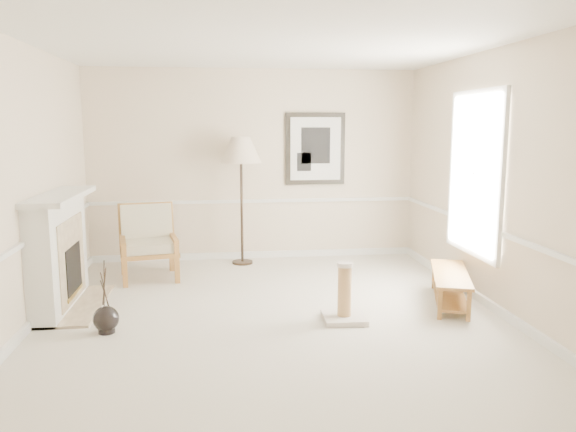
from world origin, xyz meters
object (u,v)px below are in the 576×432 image
object	(u,v)px
floor_lamp	(241,154)
scratching_post	(344,302)
armchair	(148,238)
bench	(450,283)
floor_vase	(106,320)

from	to	relation	value
floor_lamp	scratching_post	xyz separation A→B (m)	(0.97, -2.64, -1.45)
armchair	bench	size ratio (longest dim) A/B	0.74
floor_lamp	scratching_post	bearing A→B (deg)	-69.92
armchair	floor_lamp	size ratio (longest dim) A/B	0.53
bench	scratching_post	xyz separation A→B (m)	(-1.35, -0.42, -0.05)
floor_lamp	floor_vase	bearing A→B (deg)	-118.76
armchair	floor_lamp	world-z (taller)	floor_lamp
floor_vase	armchair	xyz separation A→B (m)	(0.18, 2.11, 0.40)
floor_vase	floor_lamp	bearing A→B (deg)	61.24
floor_vase	floor_lamp	world-z (taller)	floor_lamp
floor_vase	bench	size ratio (longest dim) A/B	0.56
bench	scratching_post	world-z (taller)	scratching_post
bench	armchair	bearing A→B (deg)	155.69
bench	floor_lamp	bearing A→B (deg)	136.17
floor_vase	armchair	world-z (taller)	armchair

